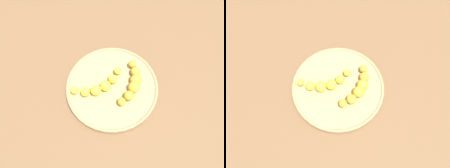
{
  "view_description": "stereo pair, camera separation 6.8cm",
  "coord_description": "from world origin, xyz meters",
  "views": [
    {
      "loc": [
        -0.04,
        0.28,
        0.65
      ],
      "look_at": [
        0.0,
        0.0,
        0.04
      ],
      "focal_mm": 34.64,
      "sensor_mm": 36.0,
      "label": 1
    },
    {
      "loc": [
        -0.11,
        0.26,
        0.65
      ],
      "look_at": [
        0.0,
        0.0,
        0.04
      ],
      "focal_mm": 34.64,
      "sensor_mm": 36.0,
      "label": 2
    }
  ],
  "objects": [
    {
      "name": "ground_plane",
      "position": [
        0.0,
        0.0,
        0.0
      ],
      "size": [
        2.4,
        2.4,
        0.0
      ],
      "primitive_type": "plane",
      "color": "brown"
    },
    {
      "name": "fruit_bowl",
      "position": [
        0.0,
        0.0,
        0.01
      ],
      "size": [
        0.3,
        0.3,
        0.02
      ],
      "color": "#A08259",
      "rests_on": "ground_plane"
    },
    {
      "name": "banana_yellow",
      "position": [
        0.04,
        0.01,
        0.04
      ],
      "size": [
        0.15,
        0.11,
        0.03
      ],
      "rotation": [
        0.0,
        0.0,
        2.19
      ],
      "color": "yellow",
      "rests_on": "fruit_bowl"
    },
    {
      "name": "banana_spotted",
      "position": [
        -0.06,
        -0.01,
        0.04
      ],
      "size": [
        0.07,
        0.16,
        0.04
      ],
      "rotation": [
        0.0,
        0.0,
        3.02
      ],
      "color": "gold",
      "rests_on": "fruit_bowl"
    }
  ]
}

